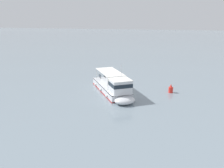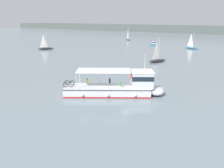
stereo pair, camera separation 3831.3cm
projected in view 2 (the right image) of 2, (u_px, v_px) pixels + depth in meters
name	position (u px, v px, depth m)	size (l,w,h in m)	color
ground_plane	(131.00, 94.00, 30.92)	(400.00, 400.00, 0.00)	gray
ferry_main	(120.00, 87.00, 30.33)	(12.34, 9.52, 5.32)	silver
motorboat_outer_anchorage	(153.00, 44.00, 85.67)	(3.50, 3.43, 1.26)	teal
sailboat_far_left	(128.00, 39.00, 106.19)	(4.49, 4.26, 5.40)	teal
sailboat_far_right	(157.00, 60.00, 52.99)	(3.05, 4.98, 5.40)	#232328
sailboat_near_port	(46.00, 48.00, 74.37)	(3.90, 4.73, 5.40)	#232328
sailboat_off_bow	(191.00, 47.00, 76.08)	(4.98, 3.08, 5.40)	teal
channel_buoy	(131.00, 74.00, 38.96)	(0.70, 0.70, 1.40)	red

